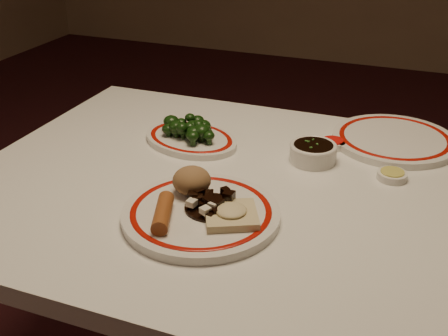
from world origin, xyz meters
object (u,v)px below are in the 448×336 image
soy_bowl (313,153)px  stirfry_heap (210,203)px  main_plate (201,214)px  broccoli_plate (191,139)px  broccoli_pile (190,128)px  dining_table (246,222)px  spring_roll (163,213)px  rice_mound (192,181)px  fried_wonton (231,214)px

soy_bowl → stirfry_heap: bearing=-112.8°
main_plate → broccoli_plate: size_ratio=1.20×
main_plate → broccoli_pile: (-0.16, 0.31, 0.03)m
dining_table → broccoli_plate: (-0.20, 0.15, 0.10)m
spring_roll → soy_bowl: size_ratio=1.05×
rice_mound → spring_roll: 0.11m
stirfry_heap → broccoli_pile: bearing=120.4°
main_plate → broccoli_plate: (-0.16, 0.31, -0.00)m
rice_mound → broccoli_pile: size_ratio=0.51×
broccoli_plate → soy_bowl: soy_bowl is taller
dining_table → soy_bowl: (0.10, 0.16, 0.11)m
rice_mound → fried_wonton: 0.12m
spring_roll → broccoli_plate: (-0.11, 0.36, -0.02)m
stirfry_heap → soy_bowl: bearing=67.2°
fried_wonton → spring_roll: bearing=-157.1°
spring_roll → stirfry_heap: bearing=26.6°
broccoli_plate → broccoli_pile: (-0.00, 0.00, 0.03)m
broccoli_pile → fried_wonton: bearing=-54.6°
fried_wonton → stirfry_heap: stirfry_heap is taller
dining_table → rice_mound: size_ratio=15.76×
main_plate → spring_roll: bearing=-132.8°
spring_roll → dining_table: bearing=47.4°
stirfry_heap → broccoli_plate: (-0.17, 0.30, -0.02)m
rice_mound → broccoli_plate: (-0.12, 0.25, -0.04)m
spring_roll → soy_bowl: bearing=43.0°
spring_roll → fried_wonton: size_ratio=0.88×
spring_roll → fried_wonton: bearing=3.3°
soy_bowl → dining_table: bearing=-122.7°
fried_wonton → broccoli_plate: (-0.22, 0.32, -0.02)m
fried_wonton → rice_mound: bearing=149.6°
stirfry_heap → fried_wonton: bearing=-21.0°
spring_roll → fried_wonton: spring_roll is taller
main_plate → stirfry_heap: (0.01, 0.01, 0.02)m
dining_table → fried_wonton: size_ratio=9.53×
dining_table → soy_bowl: soy_bowl is taller
dining_table → spring_roll: spring_roll is taller
broccoli_pile → main_plate: bearing=-62.5°
main_plate → broccoli_pile: broccoli_pile is taller
spring_roll → broccoli_plate: bearing=86.9°
rice_mound → fried_wonton: rice_mound is taller
dining_table → rice_mound: 0.19m
rice_mound → spring_roll: (-0.01, -0.11, -0.01)m
spring_roll → broccoli_pile: bearing=87.1°
broccoli_plate → dining_table: bearing=-37.9°
dining_table → spring_roll: (-0.09, -0.21, 0.12)m
main_plate → stirfry_heap: stirfry_heap is taller
rice_mound → soy_bowl: size_ratio=0.72×
rice_mound → soy_bowl: bearing=54.7°
broccoli_pile → soy_bowl: (0.30, 0.01, -0.02)m
spring_roll → soy_bowl: 0.42m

